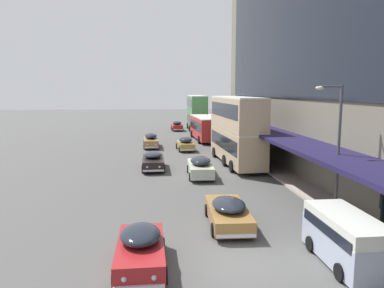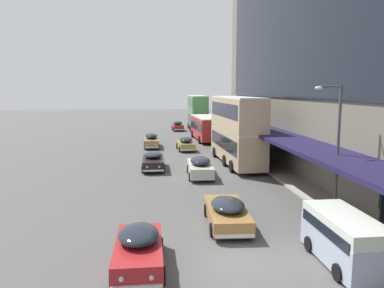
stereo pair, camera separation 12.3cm
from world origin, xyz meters
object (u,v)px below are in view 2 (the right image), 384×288
(transit_bus_kerbside_far, at_px, (197,112))
(vw_van, at_px, (343,236))
(sedan_far_back, at_px, (178,126))
(sedan_trailing_near, at_px, (227,212))
(transit_bus_kerbside_rear, at_px, (205,127))
(street_lamp, at_px, (335,139))
(sedan_lead_mid, at_px, (153,161))
(sedan_trailing_mid, at_px, (139,249))
(sedan_oncoming_rear, at_px, (200,167))
(sedan_lead_near, at_px, (151,140))
(pedestrian_at_kerb, at_px, (382,206))
(sedan_second_near, at_px, (186,144))
(transit_bus_kerbside_front, at_px, (236,128))

(transit_bus_kerbside_far, height_order, vw_van, transit_bus_kerbside_far)
(sedan_far_back, bearing_deg, sedan_trailing_near, -90.44)
(transit_bus_kerbside_rear, height_order, street_lamp, street_lamp)
(vw_van, bearing_deg, sedan_far_back, 93.93)
(sedan_lead_mid, bearing_deg, sedan_trailing_mid, -91.61)
(sedan_lead_mid, height_order, sedan_oncoming_rear, sedan_oncoming_rear)
(sedan_lead_mid, bearing_deg, sedan_trailing_near, -75.17)
(sedan_far_back, relative_size, sedan_lead_mid, 0.94)
(sedan_lead_mid, distance_m, sedan_lead_near, 12.53)
(transit_bus_kerbside_rear, distance_m, sedan_trailing_near, 32.19)
(sedan_trailing_mid, height_order, pedestrian_at_kerb, pedestrian_at_kerb)
(sedan_lead_mid, bearing_deg, transit_bus_kerbside_rear, 69.13)
(sedan_lead_mid, bearing_deg, sedan_second_near, 69.86)
(sedan_second_near, bearing_deg, sedan_lead_mid, -110.14)
(transit_bus_kerbside_far, xyz_separation_m, sedan_trailing_mid, (-7.81, -48.47, -2.38))
(sedan_trailing_mid, bearing_deg, transit_bus_kerbside_front, 67.67)
(transit_bus_kerbside_front, xyz_separation_m, sedan_lead_mid, (-7.53, -1.54, -2.56))
(vw_van, bearing_deg, sedan_lead_mid, 111.90)
(transit_bus_kerbside_far, relative_size, sedan_trailing_near, 2.25)
(sedan_second_near, bearing_deg, sedan_trailing_near, -89.81)
(transit_bus_kerbside_front, distance_m, transit_bus_kerbside_rear, 16.62)
(transit_bus_kerbside_rear, height_order, sedan_trailing_near, transit_bus_kerbside_rear)
(transit_bus_kerbside_front, height_order, sedan_lead_near, transit_bus_kerbside_front)
(transit_bus_kerbside_front, bearing_deg, vw_van, -90.37)
(sedan_lead_mid, xyz_separation_m, sedan_lead_near, (-0.23, 12.52, 0.07))
(sedan_trailing_mid, distance_m, street_lamp, 11.84)
(sedan_far_back, bearing_deg, sedan_lead_near, -103.18)
(transit_bus_kerbside_rear, bearing_deg, transit_bus_kerbside_front, -87.80)
(transit_bus_kerbside_front, height_order, sedan_second_near, transit_bus_kerbside_front)
(transit_bus_kerbside_rear, bearing_deg, sedan_lead_mid, -110.87)
(sedan_far_back, bearing_deg, street_lamp, -82.69)
(sedan_oncoming_rear, bearing_deg, sedan_far_back, 89.38)
(sedan_far_back, relative_size, sedan_oncoming_rear, 0.88)
(transit_bus_kerbside_front, height_order, pedestrian_at_kerb, transit_bus_kerbside_front)
(sedan_far_back, relative_size, sedan_trailing_near, 0.89)
(sedan_far_back, height_order, sedan_second_near, sedan_far_back)
(transit_bus_kerbside_front, height_order, vw_van, transit_bus_kerbside_front)
(transit_bus_kerbside_front, bearing_deg, transit_bus_kerbside_rear, 92.20)
(sedan_trailing_near, bearing_deg, transit_bus_kerbside_rear, 84.28)
(transit_bus_kerbside_far, distance_m, sedan_trailing_mid, 49.15)
(vw_van, bearing_deg, sedan_second_near, 97.64)
(pedestrian_at_kerb, bearing_deg, sedan_oncoming_rear, 121.44)
(sedan_far_back, xyz_separation_m, sedan_second_near, (-0.42, -20.87, -0.04))
(transit_bus_kerbside_far, height_order, sedan_second_near, transit_bus_kerbside_far)
(sedan_lead_mid, xyz_separation_m, street_lamp, (9.63, -12.94, 3.39))
(sedan_trailing_near, bearing_deg, sedan_lead_mid, 104.83)
(sedan_second_near, distance_m, pedestrian_at_kerb, 26.15)
(sedan_far_back, distance_m, pedestrian_at_kerb, 46.48)
(sedan_far_back, xyz_separation_m, sedan_lead_near, (-4.26, -18.19, 0.02))
(sedan_second_near, bearing_deg, transit_bus_kerbside_far, 79.83)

